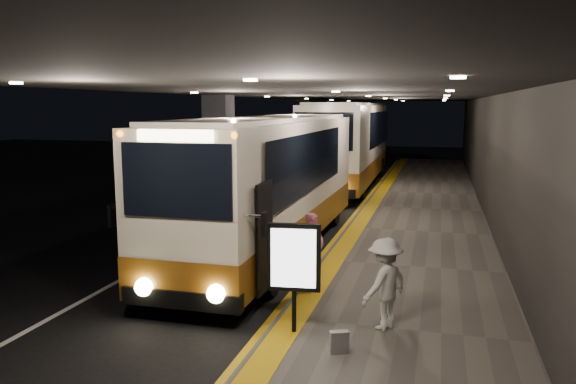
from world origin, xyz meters
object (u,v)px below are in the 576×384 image
Objects in this scene: info_sign at (294,260)px; coach_second at (349,148)px; passenger_boarding at (314,251)px; stanchion_post at (310,265)px; passenger_waiting_white at (385,284)px; coach_main at (271,189)px; bag_polka at (339,342)px.

coach_second is at bearing 90.02° from info_sign.
passenger_boarding is 1.57× the size of stanchion_post.
coach_second reaches higher than info_sign.
passenger_waiting_white is 2.50m from stanchion_post.
bag_polka is (3.07, -6.40, -1.42)m from coach_main.
coach_second reaches higher than stanchion_post.
coach_second reaches higher than bag_polka.
passenger_waiting_white is 1.49m from bag_polka.
coach_second is at bearing -135.34° from passenger_waiting_white.
passenger_boarding is at bearing 65.47° from stanchion_post.
stanchion_post is at bearing 111.21° from bag_polka.
coach_second is 20.19m from bag_polka.
coach_second is 19.40m from info_sign.
coach_main reaches higher than passenger_waiting_white.
passenger_boarding is (1.96, -3.32, -0.78)m from coach_main.
coach_second is at bearing 90.40° from coach_main.
coach_second is 7.95× the size of passenger_waiting_white.
coach_second reaches higher than passenger_waiting_white.
coach_second is 12.44× the size of stanchion_post.
stanchion_post is (1.86, -16.92, -1.29)m from coach_second.
coach_main is 7.19× the size of passenger_boarding.
coach_main is 6.10× the size of info_sign.
coach_second is at bearing 96.28° from stanchion_post.
info_sign is (2.11, -19.28, -0.50)m from coach_second.
info_sign is 1.85× the size of stanchion_post.
passenger_waiting_white is at bearing -45.43° from stanchion_post.
coach_main reaches higher than bag_polka.
passenger_boarding is at bearing 88.40° from info_sign.
passenger_waiting_white is (3.66, -5.20, -0.79)m from coach_main.
coach_main is 6.18m from info_sign.
coach_main is 3.93m from passenger_boarding.
coach_main is 7.20× the size of passenger_waiting_white.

